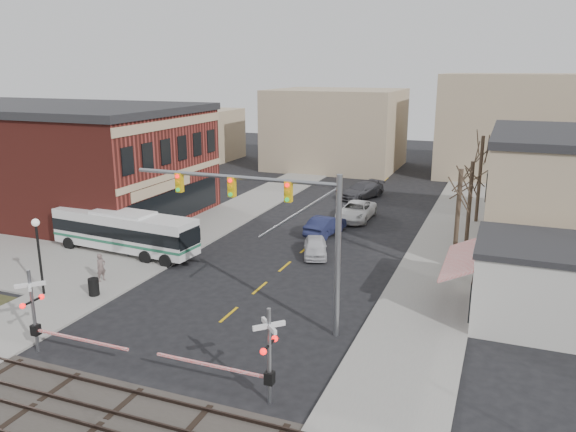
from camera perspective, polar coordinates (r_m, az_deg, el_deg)
The scene contains 22 objects.
ground at distance 28.78m, azimuth -7.90°, elevation -11.47°, with size 160.00×160.00×0.00m, color black.
sidewalk_west at distance 49.56m, azimuth -6.24°, elevation 0.00°, with size 5.00×60.00×0.12m, color gray.
sidewalk_east at distance 44.31m, azimuth 16.12°, elevation -2.31°, with size 5.00×60.00×0.12m, color gray.
ballast_strip at distance 23.11m, azimuth -18.19°, elevation -19.21°, with size 160.00×5.00×0.06m, color #332D28.
rail_tracks at distance 23.06m, azimuth -18.20°, elevation -19.03°, with size 160.00×3.91×0.14m.
brick_building at distance 55.92m, azimuth -24.53°, elevation 5.42°, with size 30.40×15.40×9.60m.
awning_shop at distance 31.31m, azimuth 25.81°, elevation -6.35°, with size 9.74×6.20×4.30m.
tree_east_a at distance 35.63m, azimuth 16.79°, elevation -0.75°, with size 0.28×0.28×6.75m.
tree_east_b at distance 41.47m, azimuth 17.93°, elevation 0.99°, with size 0.28×0.28×6.30m.
tree_east_c at distance 49.20m, azimuth 18.88°, elevation 3.55°, with size 0.28×0.28×7.20m.
transit_bus at distance 40.87m, azimuth -16.30°, elevation -1.45°, with size 11.32×3.32×2.87m.
traffic_signal_mast at distance 27.05m, azimuth -0.89°, elevation 0.07°, with size 11.02×0.30×8.00m.
rr_crossing_west at distance 27.94m, azimuth -23.82°, elevation -9.07°, with size 5.60×1.36×4.00m.
rr_crossing_east at distance 22.26m, azimuth -2.95°, elevation -13.97°, with size 5.60×1.36×4.00m.
street_lamp at distance 34.43m, azimuth -24.09°, elevation -2.32°, with size 0.44×0.44×4.46m.
trash_bin at distance 34.00m, azimuth -19.13°, elevation -6.82°, with size 0.60×0.60×0.99m, color black.
car_a at distance 38.97m, azimuth 2.79°, elevation -3.14°, with size 1.56×3.88×1.32m, color silver.
car_b at distance 43.96m, azimuth 3.83°, elevation -0.93°, with size 1.59×4.57×1.51m, color #191D3F.
car_c at distance 48.49m, azimuth 6.93°, elevation 0.52°, with size 2.56×5.56×1.54m, color silver.
car_d at distance 56.62m, azimuth 7.51°, elevation 2.59°, with size 2.20×5.40×1.57m, color #3E3E43.
pedestrian_near at distance 35.91m, azimuth -18.46°, elevation -4.97°, with size 0.63×0.41×1.73m, color #665552.
pedestrian_far at distance 40.12m, azimuth -15.59°, elevation -2.86°, with size 0.72×0.56×1.49m, color #333E59.
Camera 1 is at (12.97, -22.33, 12.70)m, focal length 35.00 mm.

